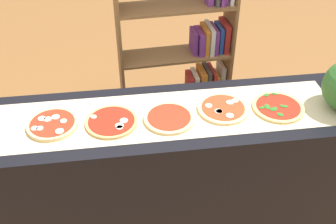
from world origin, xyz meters
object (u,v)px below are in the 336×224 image
pizza_mozzarella_1 (112,122)px  bookshelf (191,57)px  pizza_mozzarella_3 (223,109)px  pizza_spinach_4 (278,107)px  pizza_plain_2 (169,118)px  pizza_mozzarella_0 (52,124)px

pizza_mozzarella_1 → bookshelf: 1.16m
pizza_mozzarella_1 → bookshelf: bearing=57.1°
pizza_mozzarella_3 → bookshelf: (-0.01, 0.92, -0.19)m
pizza_mozzarella_3 → pizza_spinach_4: 0.32m
pizza_plain_2 → pizza_spinach_4: bearing=1.5°
bookshelf → pizza_mozzarella_3: bearing=-89.4°
pizza_plain_2 → bookshelf: bearing=72.5°
pizza_spinach_4 → bookshelf: bookshelf is taller
pizza_plain_2 → pizza_spinach_4: 0.63m
pizza_plain_2 → bookshelf: 1.03m
pizza_mozzarella_0 → pizza_mozzarella_1: 0.32m
pizza_plain_2 → bookshelf: bookshelf is taller
pizza_spinach_4 → pizza_mozzarella_1: bearing=-179.7°
pizza_mozzarella_1 → pizza_plain_2: 0.31m
pizza_plain_2 → pizza_spinach_4: size_ratio=0.96×
pizza_mozzarella_0 → pizza_mozzarella_3: 0.95m
pizza_spinach_4 → pizza_plain_2: bearing=-178.5°
pizza_mozzarella_3 → pizza_mozzarella_1: bearing=-177.0°
pizza_mozzarella_1 → pizza_mozzarella_0: bearing=176.9°
pizza_mozzarella_0 → bookshelf: 1.34m
pizza_mozzarella_0 → pizza_spinach_4: (1.26, -0.01, -0.00)m
pizza_mozzarella_0 → pizza_mozzarella_3: bearing=0.9°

